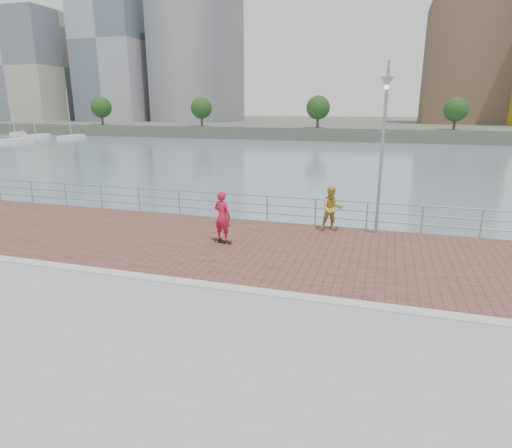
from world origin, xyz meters
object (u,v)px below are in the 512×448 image
(street_lamp, at_px, (384,121))
(skateboarder, at_px, (222,216))
(bystander, at_px, (332,209))
(guardrail, at_px, (291,207))

(street_lamp, height_order, skateboarder, street_lamp)
(skateboarder, xyz_separation_m, bystander, (3.51, 2.68, -0.11))
(guardrail, bearing_deg, street_lamp, -15.15)
(skateboarder, bearing_deg, bystander, -127.89)
(guardrail, bearing_deg, skateboarder, -117.72)
(skateboarder, distance_m, bystander, 4.41)
(street_lamp, distance_m, skateboarder, 6.60)
(guardrail, height_order, skateboarder, skateboarder)
(skateboarder, relative_size, bystander, 1.03)
(skateboarder, bearing_deg, guardrail, -102.97)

